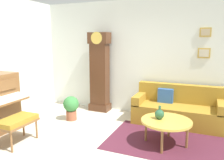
{
  "coord_description": "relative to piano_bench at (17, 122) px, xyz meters",
  "views": [
    {
      "loc": [
        1.62,
        -3.06,
        1.85
      ],
      "look_at": [
        -0.12,
        1.09,
        1.04
      ],
      "focal_mm": 36.29,
      "sensor_mm": 36.0,
      "label": 1
    }
  ],
  "objects": [
    {
      "name": "potted_plant",
      "position": [
        0.22,
        1.4,
        -0.08
      ],
      "size": [
        0.36,
        0.36,
        0.56
      ],
      "color": "#935138",
      "rests_on": "ground_plane"
    },
    {
      "name": "piano_bench",
      "position": [
        0.0,
        0.0,
        0.0
      ],
      "size": [
        0.42,
        0.7,
        0.48
      ],
      "color": "brown",
      "rests_on": "ground_plane"
    },
    {
      "name": "coffee_table",
      "position": [
        2.45,
        0.99,
        0.02
      ],
      "size": [
        0.88,
        0.88,
        0.45
      ],
      "color": "gold",
      "rests_on": "ground_plane"
    },
    {
      "name": "couch",
      "position": [
        2.51,
        2.15,
        -0.09
      ],
      "size": [
        1.9,
        0.8,
        0.84
      ],
      "color": "olive",
      "rests_on": "ground_plane"
    },
    {
      "name": "ground_plane",
      "position": [
        1.42,
        0.2,
        -0.46
      ],
      "size": [
        6.4,
        6.0,
        0.1
      ],
      "primitive_type": "cube",
      "color": "beige"
    },
    {
      "name": "area_rug",
      "position": [
        2.44,
        1.1,
        -0.4
      ],
      "size": [
        2.1,
        1.5,
        0.01
      ],
      "primitive_type": "cube",
      "color": "#4C1E2D",
      "rests_on": "ground_plane"
    },
    {
      "name": "wall_back",
      "position": [
        1.42,
        2.6,
        0.99
      ],
      "size": [
        5.3,
        0.13,
        2.8
      ],
      "color": "silver",
      "rests_on": "ground_plane"
    },
    {
      "name": "grandfather_clock",
      "position": [
        0.51,
        2.32,
        0.56
      ],
      "size": [
        0.52,
        0.34,
        2.03
      ],
      "color": "#4C2B19",
      "rests_on": "ground_plane"
    },
    {
      "name": "green_jug",
      "position": [
        2.33,
        1.0,
        0.14
      ],
      "size": [
        0.17,
        0.17,
        0.24
      ],
      "color": "#234C33",
      "rests_on": "coffee_table"
    }
  ]
}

